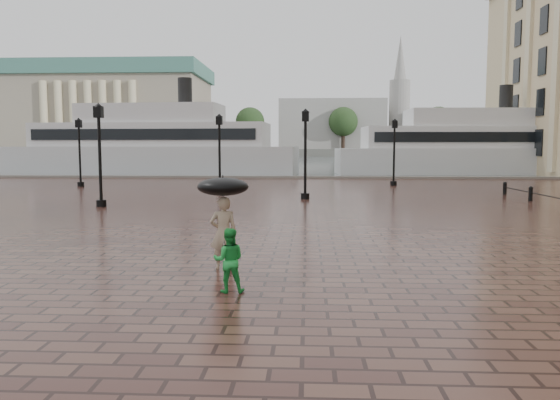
% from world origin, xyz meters
% --- Properties ---
extents(ground, '(300.00, 300.00, 0.00)m').
position_xyz_m(ground, '(0.00, 0.00, 0.00)').
color(ground, '#3B1F1B').
rests_on(ground, ground).
extents(harbour_water, '(240.00, 240.00, 0.00)m').
position_xyz_m(harbour_water, '(0.00, 92.00, 0.00)').
color(harbour_water, '#4D595D').
rests_on(harbour_water, ground).
extents(quay_edge, '(80.00, 0.60, 0.30)m').
position_xyz_m(quay_edge, '(0.00, 32.00, 0.00)').
color(quay_edge, slate).
rests_on(quay_edge, ground).
extents(far_shore, '(300.00, 60.00, 2.00)m').
position_xyz_m(far_shore, '(0.00, 160.00, 1.00)').
color(far_shore, '#4C4C47').
rests_on(far_shore, ground).
extents(museum, '(57.00, 32.50, 26.00)m').
position_xyz_m(museum, '(-55.00, 144.61, 13.91)').
color(museum, gray).
rests_on(museum, ground).
extents(distant_skyline, '(102.50, 22.00, 33.00)m').
position_xyz_m(distant_skyline, '(48.14, 150.00, 9.45)').
color(distant_skyline, gray).
rests_on(distant_skyline, ground).
extents(far_trees, '(188.00, 8.00, 13.50)m').
position_xyz_m(far_trees, '(0.00, 138.00, 9.42)').
color(far_trees, '#2D2119').
rests_on(far_trees, ground).
extents(street_lamps, '(21.44, 14.44, 4.40)m').
position_xyz_m(street_lamps, '(-1.60, 17.60, 2.33)').
color(street_lamps, black).
rests_on(street_lamps, ground).
extents(adult_pedestrian, '(0.64, 0.49, 1.59)m').
position_xyz_m(adult_pedestrian, '(1.32, -2.05, 0.79)').
color(adult_pedestrian, tan).
rests_on(adult_pedestrian, ground).
extents(child_pedestrian, '(0.61, 0.50, 1.18)m').
position_xyz_m(child_pedestrian, '(1.70, -3.87, 0.59)').
color(child_pedestrian, green).
rests_on(child_pedestrian, ground).
extents(ferry_near, '(27.97, 8.46, 9.05)m').
position_xyz_m(ferry_near, '(-11.70, 38.02, 2.72)').
color(ferry_near, silver).
rests_on(ferry_near, ground).
extents(ferry_far, '(26.15, 7.24, 8.50)m').
position_xyz_m(ferry_far, '(18.98, 40.21, 2.56)').
color(ferry_far, silver).
rests_on(ferry_far, ground).
extents(umbrella, '(1.10, 1.10, 1.11)m').
position_xyz_m(umbrella, '(1.32, -2.05, 1.80)').
color(umbrella, black).
rests_on(umbrella, ground).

